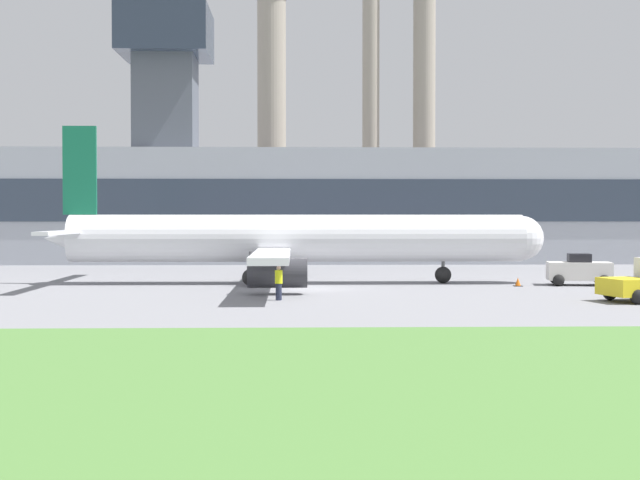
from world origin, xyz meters
The scene contains 10 objects.
ground_plane centered at (0.00, 0.00, 0.00)m, with size 400.00×400.00×0.00m, color gray.
grass_strip centered at (0.00, -36.50, 0.03)m, with size 240.00×37.00×0.06m.
terminal_building centered at (-1.06, 31.34, 5.64)m, with size 66.38×13.42×22.83m.
smokestack_left centered at (-3.52, 56.72, 15.69)m, with size 3.91×3.91×31.06m.
smokestack_right centered at (8.63, 59.88, 16.59)m, with size 2.42×2.42×32.99m.
smokestack_far centered at (15.19, 59.65, 22.07)m, with size 3.14×3.14×43.88m.
airplane centered at (-1.15, 4.02, 2.64)m, with size 30.29×28.70×9.50m.
pushback_tug centered at (15.99, 2.12, 0.84)m, with size 3.93×2.92×1.87m.
ground_crew_person centered at (-1.61, -6.86, 0.86)m, with size 0.50×0.50×1.68m.
traffic_cone_near_nose centered at (12.18, 1.46, 0.23)m, with size 0.50×0.50×0.50m.
Camera 1 is at (-0.87, -49.93, 4.05)m, focal length 50.00 mm.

